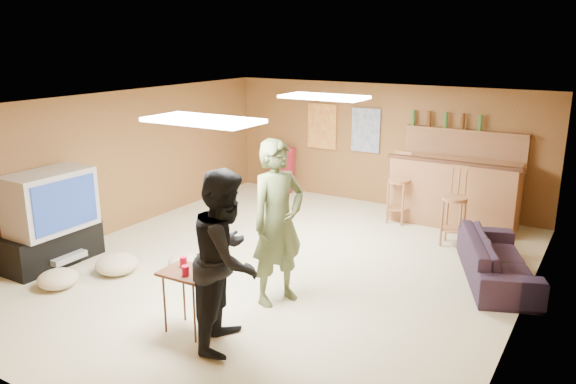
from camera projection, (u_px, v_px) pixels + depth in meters
The scene contains 32 objects.
ground at pixel (280, 267), 7.58m from camera, with size 7.00×7.00×0.00m, color beige.
ceiling at pixel (280, 103), 6.99m from camera, with size 6.00×7.00×0.02m, color silver.
wall_back at pixel (381, 145), 10.17m from camera, with size 6.00×0.02×2.20m, color brown.
wall_front at pixel (45, 288), 4.39m from camera, with size 6.00×0.02×2.20m, color brown.
wall_left at pixel (117, 162), 8.77m from camera, with size 0.02×7.00×2.20m, color brown.
wall_right at pixel (527, 227), 5.80m from camera, with size 0.02×7.00×2.20m, color brown.
tv_stand at pixel (52, 246), 7.62m from camera, with size 0.55×1.30×0.50m, color black.
dvd_box at pixel (64, 256), 7.54m from camera, with size 0.35×0.50×0.08m, color #B2B2B7.
tv_body at pixel (50, 201), 7.41m from camera, with size 0.60×1.10×0.80m, color #B2B2B7.
tv_screen at pixel (66, 205), 7.26m from camera, with size 0.02×0.95×0.65m, color navy.
bar_counter at pixel (454, 193), 9.12m from camera, with size 2.00×0.60×1.10m, color brown.
bar_lip at pixel (452, 162), 8.77m from camera, with size 2.10×0.12×0.05m, color #3E2014.
bar_shelf at pixel (466, 131), 9.24m from camera, with size 2.00×0.18×0.05m, color brown.
bar_backing at pixel (464, 149), 9.34m from camera, with size 2.00×0.14×0.60m, color brown.
poster_left at pixel (322, 126), 10.67m from camera, with size 0.60×0.03×0.85m, color #BF3F26.
poster_right at pixel (366, 130), 10.22m from camera, with size 0.55×0.03×0.80m, color #334C99.
folding_chair_stack at pixel (282, 169), 11.18m from camera, with size 0.50×0.14×0.90m, color maroon.
ceiling_panel_front at pixel (203, 120), 5.76m from camera, with size 1.20×0.60×0.04m, color white.
ceiling_panel_back at pixel (324, 97), 7.99m from camera, with size 1.20×0.60×0.04m, color white.
person_olive at pixel (278, 223), 6.36m from camera, with size 0.70×0.46×1.92m, color #4E5933.
person_black at pixel (227, 259), 5.48m from camera, with size 0.88×0.68×1.81m, color black.
sofa at pixel (497, 259), 7.12m from camera, with size 1.90×0.74×0.55m, color black.
tray_table at pixel (189, 301), 5.84m from camera, with size 0.52×0.42×0.68m, color #3E2014.
cup_red_near at pixel (184, 262), 5.85m from camera, with size 0.08×0.08×0.11m, color red.
cup_red_far at pixel (185, 271), 5.63m from camera, with size 0.07×0.07×0.10m, color red.
cup_blue at pixel (202, 264), 5.76m from camera, with size 0.09×0.09×0.12m, color #163198.
bar_stool_left at pixel (398, 192), 9.23m from camera, with size 0.34×0.34×1.07m, color brown, non-canonical shape.
bar_stool_right at pixel (454, 205), 8.20m from camera, with size 0.39×0.39×1.25m, color brown, non-canonical shape.
cushion_near_tv at pixel (117, 264), 7.34m from camera, with size 0.56×0.56×0.25m, color tan.
cushion_mid at pixel (186, 262), 7.47m from camera, with size 0.48×0.48×0.21m, color tan.
cushion_far at pixel (58, 279), 6.93m from camera, with size 0.49×0.49×0.22m, color tan.
bottle_row at pixel (446, 120), 9.35m from camera, with size 1.20×0.08×0.26m, color #3F7233, non-canonical shape.
Camera 1 is at (3.71, -5.98, 3.00)m, focal length 35.00 mm.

